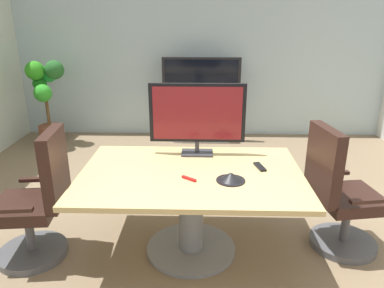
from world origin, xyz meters
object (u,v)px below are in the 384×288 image
(conference_table, at_px, (191,194))
(remote_control, at_px, (260,167))
(wall_display_unit, at_px, (201,113))
(potted_plant, at_px, (47,95))
(conference_phone, at_px, (231,177))
(office_chair_left, at_px, (38,207))
(office_chair_right, at_px, (339,200))
(tv_monitor, at_px, (197,115))

(conference_table, bearing_deg, remote_control, 10.72)
(wall_display_unit, bearing_deg, potted_plant, -173.00)
(conference_phone, bearing_deg, office_chair_left, 178.37)
(conference_table, relative_size, conference_phone, 8.04)
(office_chair_left, height_order, remote_control, office_chair_left)
(office_chair_right, bearing_deg, office_chair_left, 85.05)
(remote_control, bearing_deg, potted_plant, 124.14)
(office_chair_right, relative_size, remote_control, 6.41)
(potted_plant, bearing_deg, tv_monitor, -44.44)
(conference_table, distance_m, tv_monitor, 0.69)
(potted_plant, height_order, conference_phone, potted_plant)
(tv_monitor, xyz_separation_m, conference_phone, (0.26, -0.57, -0.33))
(office_chair_left, distance_m, office_chair_right, 2.47)
(conference_table, bearing_deg, tv_monitor, 84.37)
(office_chair_left, distance_m, remote_control, 1.83)
(wall_display_unit, bearing_deg, tv_monitor, -90.39)
(tv_monitor, xyz_separation_m, wall_display_unit, (0.02, 2.54, -0.65))
(conference_table, relative_size, office_chair_right, 1.62)
(conference_table, height_order, tv_monitor, tv_monitor)
(office_chair_left, relative_size, remote_control, 6.41)
(office_chair_right, height_order, tv_monitor, tv_monitor)
(wall_display_unit, bearing_deg, conference_table, -91.14)
(office_chair_left, bearing_deg, remote_control, 90.77)
(conference_phone, bearing_deg, tv_monitor, 114.72)
(conference_table, height_order, office_chair_left, office_chair_left)
(remote_control, bearing_deg, office_chair_left, 173.28)
(conference_table, relative_size, remote_control, 10.41)
(tv_monitor, xyz_separation_m, remote_control, (0.52, -0.31, -0.35))
(potted_plant, xyz_separation_m, conference_phone, (2.56, -2.83, -0.02))
(potted_plant, relative_size, remote_control, 7.55)
(potted_plant, distance_m, conference_phone, 3.81)
(office_chair_right, height_order, wall_display_unit, wall_display_unit)
(tv_monitor, bearing_deg, conference_table, -95.63)
(office_chair_right, bearing_deg, tv_monitor, 64.82)
(tv_monitor, xyz_separation_m, potted_plant, (-2.30, 2.25, -0.31))
(tv_monitor, bearing_deg, wall_display_unit, 89.61)
(conference_table, relative_size, wall_display_unit, 1.35)
(wall_display_unit, height_order, remote_control, wall_display_unit)
(conference_table, xyz_separation_m, tv_monitor, (0.04, 0.42, 0.55))
(conference_phone, distance_m, remote_control, 0.36)
(office_chair_right, distance_m, tv_monitor, 1.39)
(conference_phone, bearing_deg, office_chair_right, 14.29)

